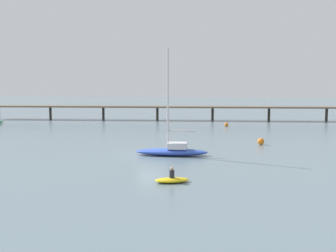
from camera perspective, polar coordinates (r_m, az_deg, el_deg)
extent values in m
plane|color=slate|center=(41.21, -2.51, -4.05)|extent=(400.00, 400.00, 0.00)
cube|color=brown|center=(81.67, 2.35, 2.67)|extent=(78.98, 7.31, 0.30)
cylinder|color=#38332D|center=(87.24, -16.00, 1.71)|extent=(0.50, 0.50, 2.52)
cylinder|color=#38332D|center=(84.02, -8.96, 1.72)|extent=(0.50, 0.50, 2.52)
cylinder|color=#38332D|center=(82.15, -1.49, 1.70)|extent=(0.50, 0.50, 2.52)
cylinder|color=#38332D|center=(81.73, 6.20, 1.65)|extent=(0.50, 0.50, 2.52)
cylinder|color=#38332D|center=(82.77, 13.82, 1.57)|extent=(0.50, 0.50, 2.52)
cylinder|color=#38332D|center=(85.24, 21.13, 1.46)|extent=(0.50, 0.50, 2.52)
ellipsoid|color=#2D4CB7|center=(40.92, 0.49, -3.62)|extent=(7.21, 2.18, 0.69)
cube|color=silver|center=(40.76, 1.30, -2.74)|extent=(1.90, 1.48, 0.60)
cylinder|color=silver|center=(40.44, -0.01, 3.83)|extent=(0.21, 0.21, 9.93)
cylinder|color=silver|center=(40.54, 1.89, -0.67)|extent=(2.71, 0.20, 0.16)
ellipsoid|color=yellow|center=(29.71, 0.54, -7.52)|extent=(2.69, 1.82, 0.35)
cylinder|color=#26262D|center=(29.61, 0.54, -6.67)|extent=(0.45, 0.45, 0.55)
sphere|color=tan|center=(29.53, 0.54, -5.92)|extent=(0.24, 0.24, 0.24)
sphere|color=orange|center=(49.40, 12.77, -2.10)|extent=(0.79, 0.79, 0.79)
sphere|color=orange|center=(69.91, 8.11, 0.19)|extent=(0.69, 0.69, 0.69)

